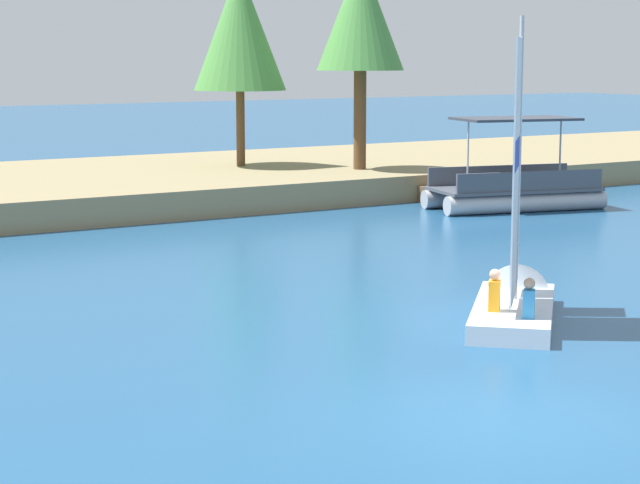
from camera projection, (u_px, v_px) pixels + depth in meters
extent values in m
plane|color=navy|center=(495.00, 419.00, 15.80)|extent=(200.00, 200.00, 0.00)
cylinder|color=brown|center=(241.00, 128.00, 42.14)|extent=(0.31, 0.31, 2.73)
cone|color=#47893D|center=(239.00, 28.00, 41.58)|extent=(3.31, 3.31, 4.37)
cylinder|color=brown|center=(360.00, 120.00, 40.87)|extent=(0.44, 0.44, 3.45)
cone|color=#47893D|center=(360.00, 13.00, 40.29)|extent=(3.04, 3.04, 3.92)
cube|color=brown|center=(466.00, 197.00, 38.22)|extent=(1.69, 4.05, 0.54)
cube|color=silver|center=(513.00, 312.00, 21.53)|extent=(3.82, 3.88, 0.35)
cone|color=silver|center=(518.00, 291.00, 23.47)|extent=(1.62, 1.61, 1.27)
cylinder|color=#B7B7BC|center=(518.00, 160.00, 21.47)|extent=(0.08, 0.08, 5.22)
cube|color=white|center=(516.00, 169.00, 20.61)|extent=(1.28, 1.32, 4.57)
cube|color=#1E33B2|center=(516.00, 154.00, 20.57)|extent=(1.16, 1.20, 0.55)
cube|color=white|center=(518.00, 201.00, 22.09)|extent=(0.59, 0.60, 3.16)
cylinder|color=#B7B7BC|center=(513.00, 297.00, 20.98)|extent=(1.31, 1.34, 0.06)
cube|color=#338CCC|center=(529.00, 304.00, 20.27)|extent=(0.34, 0.34, 0.49)
sphere|color=tan|center=(529.00, 284.00, 20.22)|extent=(0.20, 0.20, 0.20)
cube|color=orange|center=(494.00, 296.00, 20.81)|extent=(0.34, 0.34, 0.55)
sphere|color=tan|center=(495.00, 275.00, 20.75)|extent=(0.20, 0.20, 0.20)
cylinder|color=#B2B2B7|center=(501.00, 196.00, 38.13)|extent=(5.44, 1.86, 0.60)
cylinder|color=#B2B2B7|center=(527.00, 203.00, 36.50)|extent=(5.44, 1.86, 0.60)
cube|color=#474C56|center=(514.00, 189.00, 37.26)|extent=(5.64, 3.49, 0.10)
cube|color=#474C56|center=(499.00, 174.00, 38.20)|extent=(4.90, 1.27, 0.60)
cube|color=#474C56|center=(530.00, 181.00, 36.20)|extent=(4.90, 1.27, 0.60)
cylinder|color=#B2B2B7|center=(560.00, 152.00, 37.59)|extent=(0.06, 0.06, 2.13)
cylinder|color=#B2B2B7|center=(468.00, 155.00, 36.57)|extent=(0.06, 0.06, 2.13)
cube|color=#333842|center=(516.00, 119.00, 36.91)|extent=(4.10, 2.91, 0.08)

